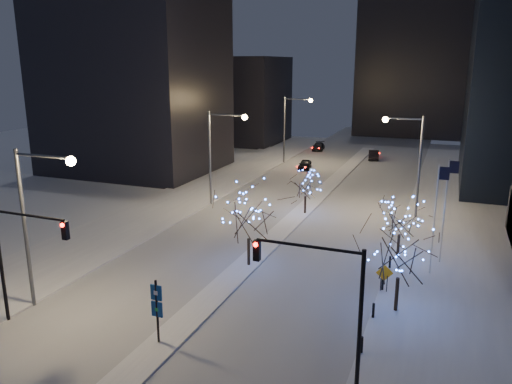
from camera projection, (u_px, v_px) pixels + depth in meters
The scene contains 25 objects.
ground at pixel (152, 355), 26.14m from camera, with size 160.00×160.00×0.00m, color silver.
road at pixel (319, 195), 57.68m from camera, with size 20.00×130.00×0.02m, color #B0B5C0.
median at pixel (308, 206), 53.15m from camera, with size 2.00×80.00×0.15m, color silver.
east_sidewalk at pixel (459, 258), 38.83m from camera, with size 10.00×90.00×0.15m, color silver.
west_sidewalk at pixel (143, 218), 49.10m from camera, with size 8.00×90.00×0.15m, color silver.
filler_west_near at pixel (134, 84), 69.10m from camera, with size 22.00×18.00×24.00m, color black.
filler_west_far at pixel (235, 100), 96.42m from camera, with size 18.00×16.00×16.00m, color black.
horizon_block at pixel (421, 32), 101.66m from camera, with size 24.00×14.00×42.00m, color black.
street_lamp_w_near at pixel (36, 208), 29.48m from camera, with size 4.40×0.56×10.00m.
street_lamp_w_mid at pixel (219, 146), 52.01m from camera, with size 4.40×0.56×10.00m.
street_lamp_w_far at pixel (291, 121), 74.54m from camera, with size 4.40×0.56×10.00m.
street_lamp_east at pixel (411, 153), 47.99m from camera, with size 3.90×0.56×10.00m.
traffic_signal_west at pixel (19, 248), 27.93m from camera, with size 5.26×0.43×7.00m.
traffic_signal_east at pixel (327, 291), 22.68m from camera, with size 5.26×0.43×7.00m.
flagpoles at pixel (441, 207), 35.75m from camera, with size 1.35×2.60×8.00m.
bollards at pixel (378, 296), 31.39m from camera, with size 0.16×12.16×0.90m.
car_near at pixel (305, 165), 71.80m from camera, with size 1.61×4.00×1.36m, color black.
car_mid at pixel (374, 155), 79.25m from camera, with size 1.57×4.51×1.49m, color black.
car_far at pixel (318, 147), 87.37m from camera, with size 1.86×4.58×1.33m, color black.
holiday_tree_median_near at pixel (249, 214), 36.48m from camera, with size 6.50×6.50×6.20m.
holiday_tree_median_far at pixel (306, 184), 49.66m from camera, with size 3.83×3.83×4.46m.
holiday_tree_plaza_near at pixel (400, 250), 29.59m from camera, with size 5.44×5.44×6.10m.
holiday_tree_plaza_far at pixel (400, 218), 38.30m from camera, with size 4.64×4.64×4.72m.
wayfinding_sign at pixel (157, 306), 26.54m from camera, with size 0.67×0.13×3.76m.
construction_sign at pixel (384, 275), 32.82m from camera, with size 1.11×0.31×1.88m.
Camera 1 is at (13.54, -19.57, 14.82)m, focal length 35.00 mm.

